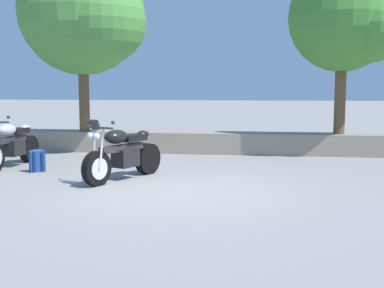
{
  "coord_description": "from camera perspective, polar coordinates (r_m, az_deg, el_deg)",
  "views": [
    {
      "loc": [
        1.38,
        -7.96,
        1.72
      ],
      "look_at": [
        0.14,
        1.2,
        0.65
      ],
      "focal_mm": 45.19,
      "sensor_mm": 36.0,
      "label": 1
    }
  ],
  "objects": [
    {
      "name": "ground_plane",
      "position": [
        8.26,
        -2.07,
        -5.42
      ],
      "size": [
        120.0,
        120.0,
        0.0
      ],
      "primitive_type": "plane",
      "color": "gray"
    },
    {
      "name": "stone_wall",
      "position": [
        12.92,
        1.55,
        0.18
      ],
      "size": [
        36.0,
        0.8,
        0.55
      ],
      "primitive_type": "cube",
      "color": "gray",
      "rests_on": "ground"
    },
    {
      "name": "motorcycle_silver_near_left",
      "position": [
        11.28,
        -20.54,
        -0.1
      ],
      "size": [
        0.67,
        2.07,
        1.18
      ],
      "color": "black",
      "rests_on": "ground"
    },
    {
      "name": "motorcycle_black_centre",
      "position": [
        9.17,
        -8.18,
        -1.2
      ],
      "size": [
        1.11,
        1.93,
        1.18
      ],
      "color": "black",
      "rests_on": "ground"
    },
    {
      "name": "rider_backpack",
      "position": [
        10.48,
        -17.82,
        -1.82
      ],
      "size": [
        0.35,
        0.35,
        0.47
      ],
      "color": "navy",
      "rests_on": "ground"
    },
    {
      "name": "leafy_tree_far_left",
      "position": [
        13.41,
        -12.35,
        14.74
      ],
      "size": [
        3.5,
        3.33,
        4.85
      ],
      "color": "brown",
      "rests_on": "stone_wall"
    },
    {
      "name": "leafy_tree_mid_left",
      "position": [
        13.0,
        18.02,
        13.78
      ],
      "size": [
        2.85,
        2.72,
        4.29
      ],
      "color": "brown",
      "rests_on": "stone_wall"
    }
  ]
}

